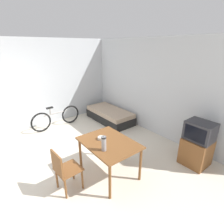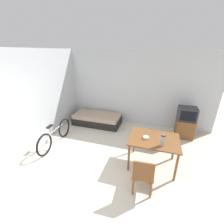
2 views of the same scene
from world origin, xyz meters
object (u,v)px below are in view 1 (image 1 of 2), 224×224
mate_bowl (101,138)px  daybed (110,115)px  thermos_flask (104,143)px  tv (197,144)px  dining_table (109,146)px  bicycle (56,118)px  wooden_chair (64,169)px

mate_bowl → daybed: bearing=138.9°
thermos_flask → mate_bowl: 0.42m
tv → thermos_flask: (-0.74, -1.94, 0.41)m
dining_table → bicycle: (-2.79, 0.02, -0.34)m
wooden_chair → thermos_flask: thermos_flask is taller
tv → wooden_chair: (-1.04, -2.59, -0.01)m
thermos_flask → wooden_chair: bearing=-114.9°
tv → wooden_chair: 2.79m
daybed → tv: bearing=0.6°
bicycle → thermos_flask: size_ratio=5.86×
wooden_chair → thermos_flask: size_ratio=3.05×
bicycle → mate_bowl: bearing=-1.5°
dining_table → bicycle: 2.81m
tv → dining_table: tv is taller
dining_table → wooden_chair: 0.91m
daybed → wooden_chair: (2.02, -2.55, 0.27)m
tv → daybed: bearing=-179.4°
tv → dining_table: (-0.91, -1.70, 0.17)m
daybed → thermos_flask: size_ratio=6.46×
dining_table → thermos_flask: bearing=-54.0°
bicycle → tv: bearing=24.5°
tv → mate_bowl: (-1.09, -1.75, 0.28)m
daybed → dining_table: dining_table is taller
thermos_flask → daybed: bearing=140.7°
daybed → wooden_chair: size_ratio=2.12×
thermos_flask → mate_bowl: size_ratio=1.94×
wooden_chair → bicycle: (-2.66, 0.90, -0.15)m
thermos_flask → dining_table: bearing=126.0°
mate_bowl → thermos_flask: bearing=-27.7°
tv → dining_table: bearing=-118.1°
dining_table → tv: bearing=61.9°
tv → thermos_flask: 2.11m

